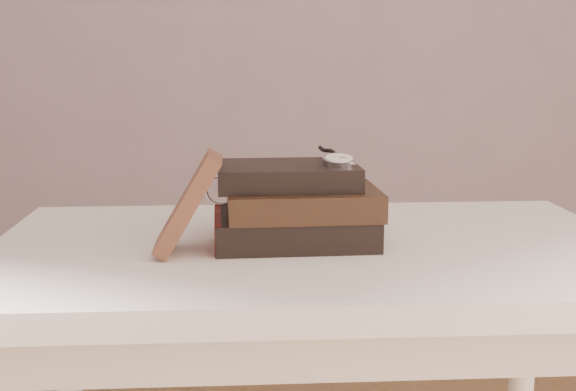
{
  "coord_description": "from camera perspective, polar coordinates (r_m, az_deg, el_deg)",
  "views": [
    {
      "loc": [
        -0.11,
        -0.76,
        1.04
      ],
      "look_at": [
        -0.04,
        0.35,
        0.82
      ],
      "focal_mm": 46.04,
      "sensor_mm": 36.0,
      "label": 1
    }
  ],
  "objects": [
    {
      "name": "book_stack",
      "position": [
        1.14,
        0.57,
        -0.86
      ],
      "size": [
        0.26,
        0.18,
        0.12
      ],
      "color": "black",
      "rests_on": "table"
    },
    {
      "name": "table",
      "position": [
        1.18,
        1.92,
        -7.95
      ],
      "size": [
        1.0,
        0.6,
        0.75
      ],
      "color": "white",
      "rests_on": "ground"
    },
    {
      "name": "pocket_watch",
      "position": [
        1.13,
        3.9,
        2.79
      ],
      "size": [
        0.05,
        0.15,
        0.02
      ],
      "color": "silver",
      "rests_on": "book_stack"
    },
    {
      "name": "eyeglasses",
      "position": [
        1.21,
        -3.99,
        0.44
      ],
      "size": [
        0.11,
        0.12,
        0.05
      ],
      "color": "silver",
      "rests_on": "book_stack"
    },
    {
      "name": "journal",
      "position": [
        1.09,
        -7.72,
        -0.6
      ],
      "size": [
        0.1,
        0.1,
        0.15
      ],
      "primitive_type": "cube",
      "rotation": [
        0.0,
        0.53,
        0.02
      ],
      "color": "#45261A",
      "rests_on": "table"
    }
  ]
}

